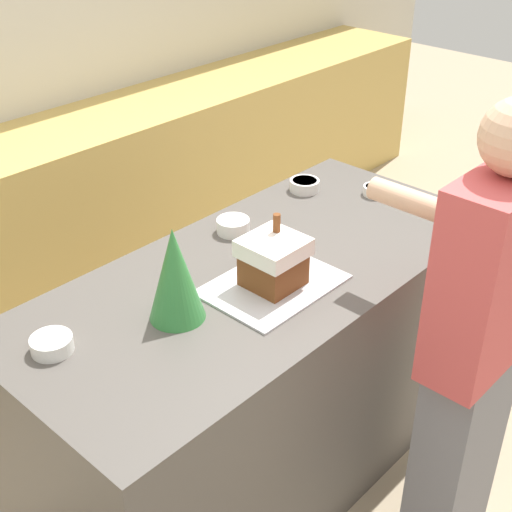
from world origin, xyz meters
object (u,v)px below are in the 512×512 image
(baking_tray, at_px, (273,285))
(candy_bowl_far_left, at_px, (305,185))
(candy_bowl_far_right, at_px, (233,225))
(person, at_px, (476,346))
(candy_bowl_front_corner, at_px, (52,344))
(gingerbread_house, at_px, (273,261))
(decorative_tree, at_px, (175,274))
(candy_bowl_center_rear, at_px, (375,190))

(baking_tray, height_order, candy_bowl_far_left, candy_bowl_far_left)
(candy_bowl_far_right, xyz_separation_m, candy_bowl_far_left, (0.44, 0.03, -0.00))
(baking_tray, bearing_deg, candy_bowl_far_left, 31.47)
(person, bearing_deg, candy_bowl_front_corner, 138.47)
(candy_bowl_front_corner, relative_size, candy_bowl_far_left, 0.99)
(candy_bowl_far_left, bearing_deg, candy_bowl_front_corner, -173.67)
(gingerbread_house, distance_m, decorative_tree, 0.34)
(decorative_tree, bearing_deg, gingerbread_house, -17.02)
(candy_bowl_center_rear, bearing_deg, baking_tray, -169.57)
(gingerbread_house, xyz_separation_m, person, (0.26, -0.59, -0.17))
(candy_bowl_far_left, bearing_deg, decorative_tree, -163.50)
(candy_bowl_front_corner, distance_m, person, 1.24)
(decorative_tree, relative_size, person, 0.19)
(candy_bowl_far_right, bearing_deg, person, -84.25)
(candy_bowl_front_corner, bearing_deg, candy_bowl_far_right, 7.46)
(candy_bowl_center_rear, distance_m, person, 0.90)
(decorative_tree, height_order, person, person)
(candy_bowl_front_corner, height_order, person, person)
(baking_tray, bearing_deg, person, -66.21)
(baking_tray, relative_size, decorative_tree, 1.42)
(baking_tray, bearing_deg, candy_bowl_far_right, 64.06)
(candy_bowl_far_left, distance_m, person, 1.03)
(decorative_tree, height_order, candy_bowl_center_rear, decorative_tree)
(candy_bowl_center_rear, relative_size, candy_bowl_far_left, 0.80)
(candy_bowl_front_corner, xyz_separation_m, candy_bowl_far_left, (1.28, 0.14, 0.00))
(gingerbread_house, bearing_deg, decorative_tree, 162.98)
(candy_bowl_far_right, height_order, candy_bowl_far_left, candy_bowl_far_right)
(candy_bowl_far_right, height_order, candy_bowl_front_corner, candy_bowl_far_right)
(candy_bowl_center_rear, relative_size, candy_bowl_front_corner, 0.81)
(baking_tray, xyz_separation_m, candy_bowl_far_left, (0.61, 0.37, 0.02))
(gingerbread_house, bearing_deg, candy_bowl_center_rear, 10.42)
(gingerbread_house, xyz_separation_m, candy_bowl_far_right, (0.17, 0.34, -0.06))
(candy_bowl_far_left, bearing_deg, candy_bowl_center_rear, -54.93)
(decorative_tree, distance_m, person, 0.93)
(person, bearing_deg, gingerbread_house, 113.75)
(baking_tray, distance_m, candy_bowl_far_left, 0.72)
(gingerbread_house, height_order, candy_bowl_front_corner, gingerbread_house)
(decorative_tree, distance_m, candy_bowl_far_left, 0.98)
(candy_bowl_far_right, relative_size, person, 0.07)
(decorative_tree, relative_size, candy_bowl_front_corner, 2.52)
(baking_tray, height_order, gingerbread_house, gingerbread_house)
(candy_bowl_center_rear, distance_m, candy_bowl_front_corner, 1.44)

